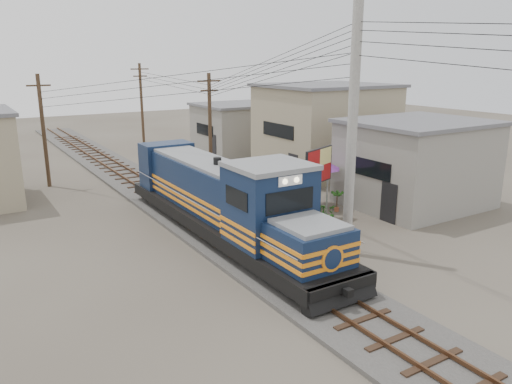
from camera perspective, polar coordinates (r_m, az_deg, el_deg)
ground at (r=19.75m, az=1.58°, el=-8.49°), size 120.00×120.00×0.00m
ballast at (r=28.13m, az=-9.65°, el=-1.30°), size 3.60×70.00×0.16m
track at (r=28.08m, az=-9.67°, el=-0.94°), size 1.15×70.00×0.12m
locomotive at (r=22.18m, az=-3.65°, el=-1.09°), size 2.95×16.04×3.97m
utility_pole_main at (r=20.09m, az=10.91°, el=6.51°), size 0.40×0.40×10.00m
wooden_pole_mid at (r=32.79m, az=-5.28°, el=7.59°), size 1.60×0.24×7.00m
wooden_pole_far at (r=45.76m, az=-12.93°, el=9.69°), size 1.60×0.24×7.50m
wooden_pole_left at (r=33.76m, az=-23.14°, el=6.67°), size 1.60×0.24×7.00m
power_lines at (r=25.59m, az=-9.38°, el=14.12°), size 9.65×19.00×3.30m
shophouse_front at (r=28.64m, az=17.81°, el=3.18°), size 7.35×6.30×4.70m
shophouse_mid at (r=35.55m, az=7.93°, el=7.16°), size 8.40×7.35×6.20m
shophouse_back at (r=43.03m, az=-2.24°, el=7.30°), size 6.30×6.30×4.20m
billboard at (r=24.52m, az=7.19°, el=2.77°), size 2.26×1.01×3.69m
market_umbrella at (r=27.03m, az=7.06°, el=3.28°), size 3.18×3.18×2.76m
vendor at (r=28.61m, az=5.03°, el=0.82°), size 0.76×0.64×1.78m
plant_nursery at (r=25.31m, az=4.23°, el=-2.09°), size 3.48×3.30×1.07m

